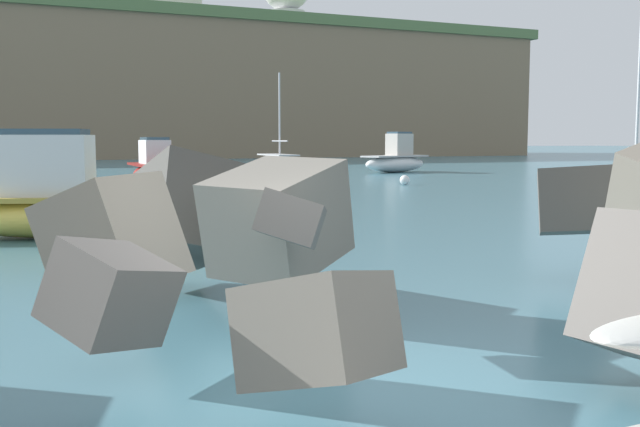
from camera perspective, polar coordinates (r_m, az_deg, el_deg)
The scene contains 11 objects.
ground_plane at distance 5.91m, azimuth 0.97°, elevation -14.13°, with size 400.00×400.00×0.00m, color #42707F.
breakwater_jetty at distance 7.39m, azimuth -11.52°, elevation -1.67°, with size 28.78×7.70×2.35m.
boat_near_centre at distance 33.15m, azimuth 23.09°, elevation 2.64°, with size 4.87×3.76×7.68m.
boat_mid_left at distance 15.98m, azimuth -19.12°, elevation 0.65°, with size 6.06×3.52×2.23m.
boat_mid_centre at distance 46.36m, azimuth 5.90°, elevation 4.17°, with size 5.35×3.23×2.53m.
boat_far_left at distance 31.84m, azimuth -12.53°, elevation 3.21°, with size 1.85×6.38×2.13m.
boat_far_right at distance 50.30m, azimuth -3.28°, elevation 4.09°, with size 1.79×5.31×6.50m.
mooring_buoy_inner at distance 33.24m, azimuth 6.58°, elevation 2.59°, with size 0.44×0.44×0.44m.
headland_bluff at distance 94.16m, azimuth -15.20°, elevation 9.25°, with size 101.49×31.22×16.25m.
station_building_east at distance 104.25m, azimuth -11.75°, elevation 14.80°, with size 7.88×8.10×4.86m.
station_building_annex at distance 101.42m, azimuth -21.09°, elevation 15.00°, with size 7.92×6.13×5.52m.
Camera 1 is at (-2.35, -5.04, 2.01)m, focal length 41.30 mm.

